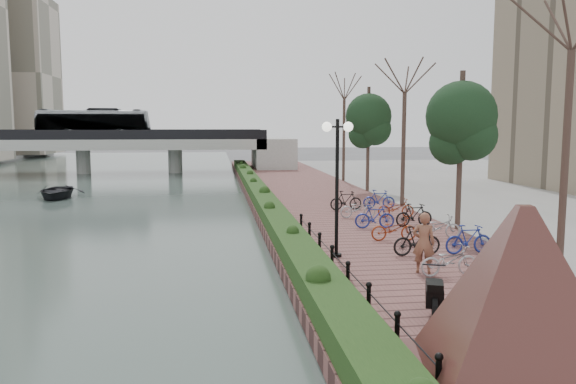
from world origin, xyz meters
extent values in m
plane|color=#59595B|center=(0.00, 0.00, 0.00)|extent=(220.00, 220.00, 0.00)
cube|color=#3F4F4A|center=(-15.00, 25.00, 0.01)|extent=(30.00, 130.00, 0.02)
cube|color=brown|center=(4.00, 17.50, 0.25)|extent=(8.00, 75.00, 0.50)
cube|color=#1B3814|center=(0.60, 20.00, 0.80)|extent=(1.10, 56.00, 0.60)
cylinder|color=black|center=(1.40, -5.00, 0.85)|extent=(0.10, 0.10, 0.70)
cylinder|color=black|center=(1.40, -3.00, 0.85)|extent=(0.10, 0.10, 0.70)
cylinder|color=black|center=(1.40, -1.00, 0.85)|extent=(0.10, 0.10, 0.70)
cylinder|color=black|center=(1.40, 1.00, 0.85)|extent=(0.10, 0.10, 0.70)
cylinder|color=black|center=(1.40, 3.00, 0.85)|extent=(0.10, 0.10, 0.70)
cylinder|color=black|center=(1.40, 5.00, 0.85)|extent=(0.10, 0.10, 0.70)
cylinder|color=black|center=(1.40, 7.00, 0.85)|extent=(0.10, 0.10, 0.70)
cylinder|color=black|center=(1.40, 9.00, 0.85)|extent=(0.10, 0.10, 0.70)
cube|color=#45281D|center=(2.83, -4.79, 0.61)|extent=(3.69, 3.69, 0.22)
pyramid|color=#45281D|center=(2.83, -4.79, 2.13)|extent=(5.70, 5.70, 2.82)
cylinder|color=black|center=(1.92, 4.78, 2.75)|extent=(0.12, 0.12, 4.50)
cylinder|color=black|center=(1.92, 4.78, 4.75)|extent=(0.70, 0.06, 0.06)
sphere|color=white|center=(1.57, 4.78, 4.75)|extent=(0.32, 0.32, 0.32)
sphere|color=white|center=(2.27, 4.78, 4.75)|extent=(0.32, 0.32, 0.32)
imported|color=brown|center=(4.00, 2.45, 1.40)|extent=(0.77, 0.65, 1.79)
imported|color=#A8A7AC|center=(4.60, 1.87, 0.95)|extent=(0.60, 1.71, 0.90)
imported|color=black|center=(4.60, 4.47, 1.00)|extent=(0.47, 1.66, 1.00)
imported|color=maroon|center=(4.60, 7.07, 0.95)|extent=(0.60, 1.71, 0.90)
imported|color=navy|center=(4.60, 9.67, 1.00)|extent=(0.47, 1.66, 1.00)
imported|color=#A8A7AC|center=(4.60, 12.27, 0.95)|extent=(0.60, 1.71, 0.90)
imported|color=black|center=(4.60, 14.87, 1.00)|extent=(0.47, 1.66, 1.00)
imported|color=maroon|center=(6.40, 1.87, 0.95)|extent=(0.60, 1.71, 0.90)
imported|color=navy|center=(6.40, 4.47, 1.00)|extent=(0.47, 1.66, 1.00)
imported|color=#A8A7AC|center=(6.40, 7.07, 0.95)|extent=(0.60, 1.71, 0.90)
imported|color=black|center=(6.40, 9.67, 1.00)|extent=(0.47, 1.66, 1.00)
imported|color=maroon|center=(6.40, 12.27, 0.95)|extent=(0.60, 1.71, 0.90)
imported|color=navy|center=(6.40, 14.87, 1.00)|extent=(0.47, 1.66, 1.00)
cube|color=#A9AAA4|center=(-15.00, 45.00, 3.00)|extent=(36.00, 8.00, 1.00)
cube|color=black|center=(-15.00, 41.10, 3.95)|extent=(36.00, 0.15, 0.90)
cube|color=black|center=(-15.00, 48.90, 3.95)|extent=(36.00, 0.15, 0.90)
cylinder|color=#A9AAA4|center=(-15.00, 45.00, 1.25)|extent=(1.40, 1.40, 2.50)
cylinder|color=#A9AAA4|center=(-6.00, 45.00, 1.25)|extent=(1.40, 1.40, 2.50)
imported|color=silver|center=(-13.81, 45.00, 5.00)|extent=(2.52, 10.77, 3.00)
imported|color=black|center=(-12.43, 25.59, 0.47)|extent=(3.38, 4.53, 0.90)
cube|color=beige|center=(-33.00, 80.00, 12.50)|extent=(12.00, 12.00, 24.00)
camera|label=1|loc=(-2.00, -12.95, 4.78)|focal=35.00mm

